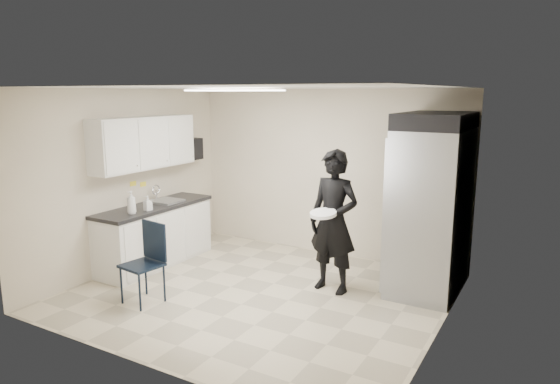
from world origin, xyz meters
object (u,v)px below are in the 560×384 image
Objects in this scene: commercial_fridge at (431,211)px; man_tuxedo at (333,222)px; lower_counter at (155,236)px; folding_chair at (142,265)px.

commercial_fridge is 1.27m from man_tuxedo.
folding_chair reaches higher than lower_counter.
folding_chair is (-2.91, -2.21, -0.57)m from commercial_fridge.
man_tuxedo is (2.72, 0.39, 0.49)m from lower_counter.
folding_chair is 0.52× the size of man_tuxedo.
lower_counter is 1.43m from folding_chair.
man_tuxedo is at bearing 47.60° from folding_chair.
commercial_fridge is 1.14× the size of man_tuxedo.
commercial_fridge is at bearing 40.23° from man_tuxedo.
man_tuxedo is at bearing -146.96° from commercial_fridge.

